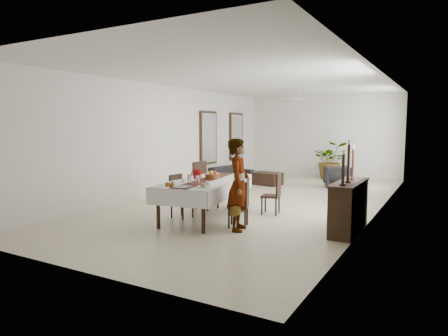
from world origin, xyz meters
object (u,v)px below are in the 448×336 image
dining_table_top (206,182)px  sofa (230,174)px  red_pitcher (197,174)px  woman (239,185)px  sideboard_body (349,208)px

dining_table_top → sofa: 5.67m
red_pitcher → woman: bearing=-27.0°
woman → sideboard_body: size_ratio=1.14×
red_pitcher → woman: 1.60m
dining_table_top → sideboard_body: 3.05m
woman → sofa: size_ratio=0.91×
dining_table_top → sofa: (-2.21, 5.20, -0.51)m
red_pitcher → sofa: size_ratio=0.11×
red_pitcher → woman: size_ratio=0.12×
woman → sofa: 6.73m
sideboard_body → sofa: sideboard_body is taller
dining_table_top → woman: 1.29m
woman → sideboard_body: 2.14m
dining_table_top → red_pitcher: (-0.29, 0.12, 0.15)m
dining_table_top → sideboard_body: bearing=-3.2°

